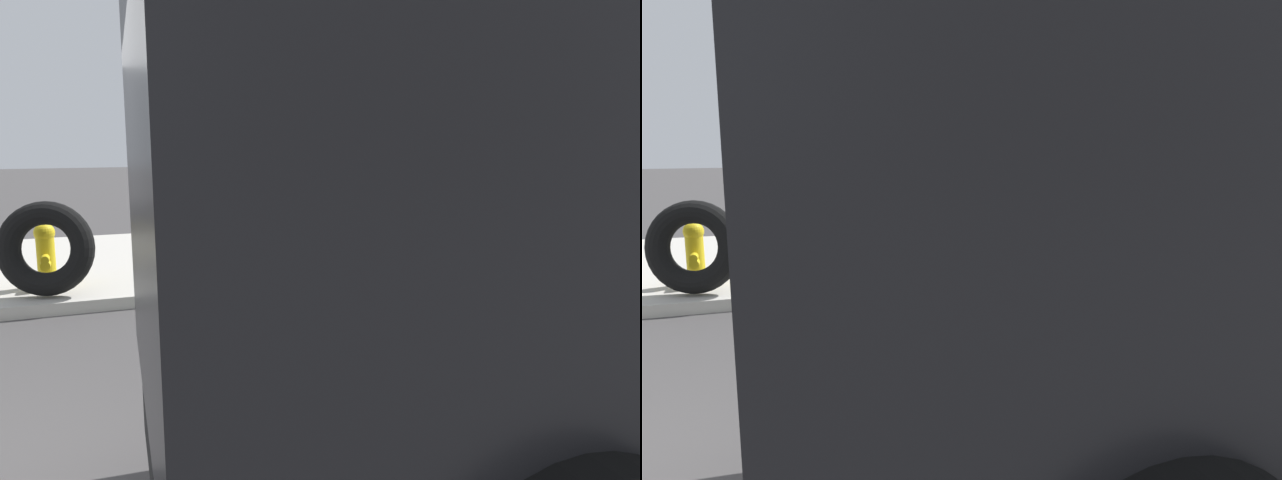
% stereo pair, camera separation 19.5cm
% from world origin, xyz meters
% --- Properties ---
extents(sidewalk_curb, '(36.00, 5.00, 0.15)m').
position_xyz_m(sidewalk_curb, '(0.00, 6.50, 0.07)').
color(sidewalk_curb, '#BCB7AD').
rests_on(sidewalk_curb, ground).
extents(fire_hydrant, '(0.25, 0.57, 0.81)m').
position_xyz_m(fire_hydrant, '(0.30, 4.92, 0.58)').
color(fire_hydrant, yellow).
rests_on(fire_hydrant, sidewalk_curb).
extents(loose_tire, '(1.20, 0.71, 1.15)m').
position_xyz_m(loose_tire, '(0.35, 4.38, 0.72)').
color(loose_tire, black).
rests_on(loose_tire, sidewalk_curb).
extents(stop_sign, '(0.76, 0.08, 2.14)m').
position_xyz_m(stop_sign, '(3.28, 4.59, 1.63)').
color(stop_sign, gray).
rests_on(stop_sign, sidewalk_curb).
extents(bare_tree, '(1.47, 1.24, 4.83)m').
position_xyz_m(bare_tree, '(5.89, 7.18, 2.39)').
color(bare_tree, '#4C3823').
rests_on(bare_tree, sidewalk_curb).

